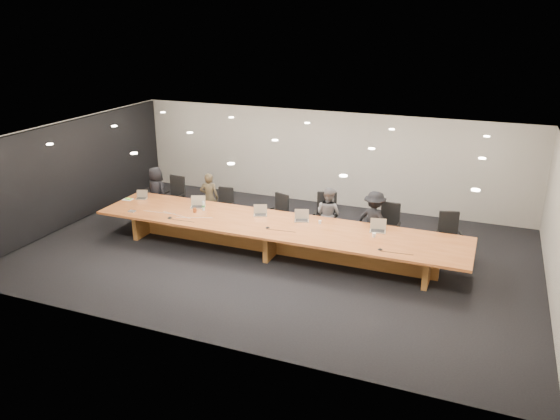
% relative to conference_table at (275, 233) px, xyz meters
% --- Properties ---
extents(ground, '(12.00, 12.00, 0.00)m').
position_rel_conference_table_xyz_m(ground, '(0.00, 0.00, -0.52)').
color(ground, black).
rests_on(ground, ground).
extents(back_wall, '(12.00, 0.02, 2.80)m').
position_rel_conference_table_xyz_m(back_wall, '(0.00, 4.00, 0.88)').
color(back_wall, beige).
rests_on(back_wall, ground).
extents(left_wall_panel, '(0.08, 7.84, 2.74)m').
position_rel_conference_table_xyz_m(left_wall_panel, '(-5.94, 0.00, 0.85)').
color(left_wall_panel, black).
rests_on(left_wall_panel, ground).
extents(conference_table, '(9.00, 1.80, 0.75)m').
position_rel_conference_table_xyz_m(conference_table, '(0.00, 0.00, 0.00)').
color(conference_table, '#994C21').
rests_on(conference_table, ground).
extents(chair_far_left, '(0.67, 0.67, 1.18)m').
position_rel_conference_table_xyz_m(chair_far_left, '(-3.62, 1.24, 0.07)').
color(chair_far_left, black).
rests_on(chair_far_left, ground).
extents(chair_left, '(0.57, 0.57, 1.01)m').
position_rel_conference_table_xyz_m(chair_left, '(-2.06, 1.31, -0.02)').
color(chair_left, black).
rests_on(chair_left, ground).
extents(chair_mid_left, '(0.68, 0.68, 1.04)m').
position_rel_conference_table_xyz_m(chair_mid_left, '(-0.47, 1.24, 0.00)').
color(chair_mid_left, black).
rests_on(chair_mid_left, ground).
extents(chair_mid_right, '(0.72, 0.72, 1.19)m').
position_rel_conference_table_xyz_m(chair_mid_right, '(0.84, 1.34, 0.08)').
color(chair_mid_right, black).
rests_on(chair_mid_right, ground).
extents(chair_right, '(0.60, 0.60, 1.12)m').
position_rel_conference_table_xyz_m(chair_right, '(2.41, 1.34, 0.04)').
color(chair_right, black).
rests_on(chair_right, ground).
extents(chair_far_right, '(0.69, 0.69, 1.11)m').
position_rel_conference_table_xyz_m(chair_far_right, '(3.87, 1.27, 0.03)').
color(chair_far_right, black).
rests_on(chair_far_right, ground).
extents(person_a, '(0.80, 0.64, 1.42)m').
position_rel_conference_table_xyz_m(person_a, '(-4.12, 1.19, 0.19)').
color(person_a, black).
rests_on(person_a, ground).
extents(person_b, '(0.59, 0.48, 1.40)m').
position_rel_conference_table_xyz_m(person_b, '(-2.48, 1.27, 0.18)').
color(person_b, '#372E1E').
rests_on(person_b, ground).
extents(person_c, '(0.83, 0.75, 1.41)m').
position_rel_conference_table_xyz_m(person_c, '(0.94, 1.22, 0.18)').
color(person_c, '#5B5B5D').
rests_on(person_c, ground).
extents(person_d, '(1.07, 0.81, 1.47)m').
position_rel_conference_table_xyz_m(person_d, '(2.12, 1.12, 0.22)').
color(person_d, black).
rests_on(person_d, ground).
extents(laptop_a, '(0.35, 0.30, 0.23)m').
position_rel_conference_table_xyz_m(laptop_a, '(-4.05, 0.37, 0.34)').
color(laptop_a, tan).
rests_on(laptop_a, conference_table).
extents(laptop_b, '(0.44, 0.39, 0.29)m').
position_rel_conference_table_xyz_m(laptop_b, '(-2.29, 0.33, 0.38)').
color(laptop_b, '#C2B394').
rests_on(laptop_b, conference_table).
extents(laptop_c, '(0.40, 0.35, 0.26)m').
position_rel_conference_table_xyz_m(laptop_c, '(-0.56, 0.40, 0.36)').
color(laptop_c, tan).
rests_on(laptop_c, conference_table).
extents(laptop_d, '(0.40, 0.35, 0.27)m').
position_rel_conference_table_xyz_m(laptop_d, '(0.52, 0.41, 0.36)').
color(laptop_d, tan).
rests_on(laptop_d, conference_table).
extents(laptop_e, '(0.40, 0.32, 0.28)m').
position_rel_conference_table_xyz_m(laptop_e, '(2.36, 0.42, 0.37)').
color(laptop_e, '#B9A98D').
rests_on(laptop_e, conference_table).
extents(water_bottle, '(0.08, 0.08, 0.23)m').
position_rel_conference_table_xyz_m(water_bottle, '(-2.05, 0.20, 0.35)').
color(water_bottle, silver).
rests_on(water_bottle, conference_table).
extents(amber_mug, '(0.11, 0.11, 0.11)m').
position_rel_conference_table_xyz_m(amber_mug, '(-2.18, -0.00, 0.29)').
color(amber_mug, brown).
rests_on(amber_mug, conference_table).
extents(paper_cup_near, '(0.07, 0.07, 0.08)m').
position_rel_conference_table_xyz_m(paper_cup_near, '(0.98, 0.40, 0.27)').
color(paper_cup_near, white).
rests_on(paper_cup_near, conference_table).
extents(paper_cup_far, '(0.09, 0.09, 0.10)m').
position_rel_conference_table_xyz_m(paper_cup_far, '(2.35, 0.07, 0.28)').
color(paper_cup_far, white).
rests_on(paper_cup_far, conference_table).
extents(notepad, '(0.26, 0.22, 0.01)m').
position_rel_conference_table_xyz_m(notepad, '(-4.35, 0.18, 0.24)').
color(notepad, silver).
rests_on(notepad, conference_table).
extents(lime_gadget, '(0.16, 0.10, 0.02)m').
position_rel_conference_table_xyz_m(lime_gadget, '(-4.34, 0.19, 0.26)').
color(lime_gadget, '#73D137').
rests_on(lime_gadget, notepad).
extents(av_box, '(0.18, 0.13, 0.03)m').
position_rel_conference_table_xyz_m(av_box, '(-3.67, -0.56, 0.24)').
color(av_box, silver).
rests_on(av_box, conference_table).
extents(mic_left, '(0.16, 0.16, 0.03)m').
position_rel_conference_table_xyz_m(mic_left, '(-2.54, -0.59, 0.24)').
color(mic_left, black).
rests_on(mic_left, conference_table).
extents(mic_center, '(0.12, 0.12, 0.03)m').
position_rel_conference_table_xyz_m(mic_center, '(-0.07, -0.30, 0.24)').
color(mic_center, black).
rests_on(mic_center, conference_table).
extents(mic_right, '(0.14, 0.14, 0.03)m').
position_rel_conference_table_xyz_m(mic_right, '(2.63, -0.56, 0.24)').
color(mic_right, black).
rests_on(mic_right, conference_table).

